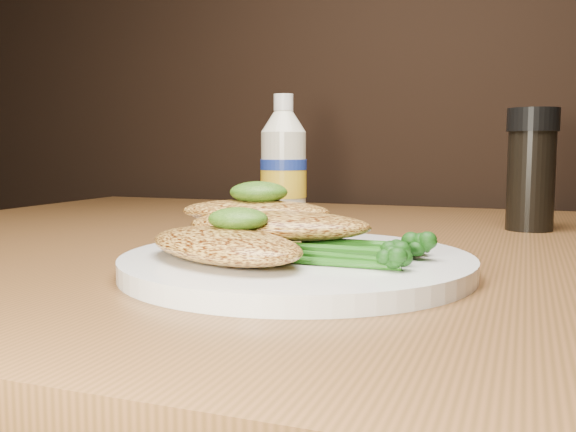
% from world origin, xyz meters
% --- Properties ---
extents(plate, '(0.26, 0.26, 0.01)m').
position_xyz_m(plate, '(-0.04, 0.89, 0.76)').
color(plate, white).
rests_on(plate, dining_table).
extents(chicken_front, '(0.16, 0.13, 0.02)m').
position_xyz_m(chicken_front, '(-0.08, 0.85, 0.77)').
color(chicken_front, gold).
rests_on(chicken_front, plate).
extents(chicken_mid, '(0.15, 0.08, 0.02)m').
position_xyz_m(chicken_mid, '(-0.06, 0.90, 0.78)').
color(chicken_mid, gold).
rests_on(chicken_mid, plate).
extents(chicken_back, '(0.13, 0.08, 0.02)m').
position_xyz_m(chicken_back, '(-0.09, 0.93, 0.79)').
color(chicken_back, gold).
rests_on(chicken_back, plate).
extents(pesto_front, '(0.05, 0.05, 0.02)m').
position_xyz_m(pesto_front, '(-0.07, 0.87, 0.79)').
color(pesto_front, black).
rests_on(pesto_front, chicken_front).
extents(pesto_back, '(0.05, 0.05, 0.02)m').
position_xyz_m(pesto_back, '(-0.09, 0.94, 0.81)').
color(pesto_back, black).
rests_on(pesto_back, chicken_back).
extents(broccolini_bundle, '(0.14, 0.12, 0.02)m').
position_xyz_m(broccolini_bundle, '(0.00, 0.89, 0.77)').
color(broccolini_bundle, '#1E5713').
rests_on(broccolini_bundle, plate).
extents(mayo_bottle, '(0.06, 0.06, 0.15)m').
position_xyz_m(mayo_bottle, '(-0.15, 1.16, 0.83)').
color(mayo_bottle, beige).
rests_on(mayo_bottle, dining_table).
extents(pepper_grinder, '(0.07, 0.07, 0.13)m').
position_xyz_m(pepper_grinder, '(0.12, 1.21, 0.82)').
color(pepper_grinder, black).
rests_on(pepper_grinder, dining_table).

